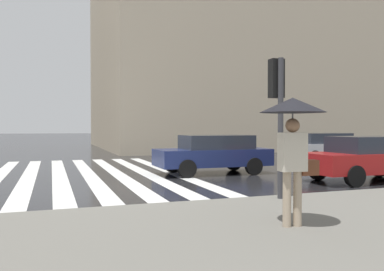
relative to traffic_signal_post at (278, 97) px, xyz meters
The scene contains 8 objects.
ground_plane 4.88m from the traffic_signal_post, 39.91° to the left, with size 220.00×220.00×0.00m, color black.
zebra_crossing 8.59m from the traffic_signal_post, 28.17° to the left, with size 13.00×7.50×0.01m.
haussmann_block_corner 29.36m from the traffic_signal_post, 28.31° to the right, with size 17.95×28.40×22.04m.
traffic_signal_post is the anchor object (origin of this frame).
car_silver 12.05m from the traffic_signal_post, 42.68° to the right, with size 1.85×4.10×1.41m.
car_red 5.48m from the traffic_signal_post, 64.19° to the right, with size 1.85×4.10×1.41m.
car_navy 6.06m from the traffic_signal_post, ahead, with size 1.85×4.10×1.41m.
pedestrian_with_floral_umbrella 2.64m from the traffic_signal_post, 153.62° to the left, with size 1.02×1.02×2.00m.
Camera 1 is at (-10.86, 1.93, 1.69)m, focal length 37.25 mm.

